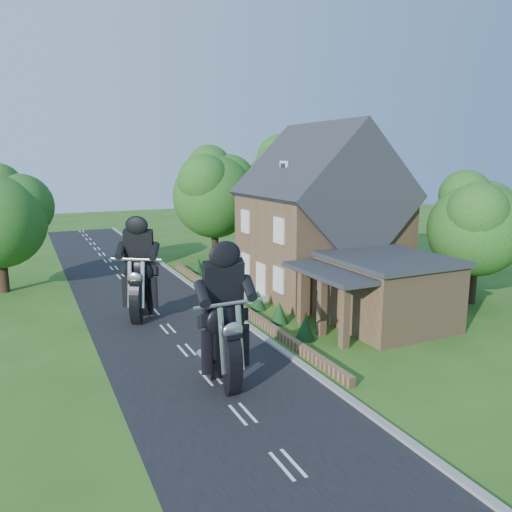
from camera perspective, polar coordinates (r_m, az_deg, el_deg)
name	(u,v)px	position (r m, az deg, el deg)	size (l,w,h in m)	color
ground	(186,350)	(21.97, -7.95, -10.64)	(120.00, 120.00, 0.00)	#2B5718
road	(186,350)	(21.97, -7.95, -10.62)	(7.00, 80.00, 0.02)	black
kerb	(263,336)	(23.20, 0.79, -9.17)	(0.30, 80.00, 0.12)	gray
garden_wall	(234,304)	(27.74, -2.55, -5.45)	(0.30, 22.00, 0.40)	olive
house	(321,221)	(30.59, 7.43, 3.96)	(9.54, 8.64, 10.24)	olive
annex	(384,290)	(25.31, 14.40, -3.74)	(7.05, 5.94, 3.44)	olive
tree_annex_side	(480,221)	(30.48, 24.20, 3.71)	(5.64, 5.20, 7.48)	black
tree_house_right	(375,200)	(36.21, 13.49, 6.19)	(6.51, 6.00, 8.40)	black
tree_behind_house	(292,182)	(41.00, 4.18, 8.47)	(7.81, 7.20, 10.08)	black
tree_behind_left	(219,189)	(39.35, -4.28, 7.63)	(6.94, 6.40, 9.16)	black
tree_far_road	(5,213)	(33.83, -26.80, 4.39)	(6.08, 5.60, 7.84)	black
shrub_a	(305,328)	(22.95, 5.64, -8.15)	(0.90, 0.90, 1.10)	black
shrub_b	(279,313)	(25.02, 2.69, -6.47)	(0.90, 0.90, 1.10)	black
shrub_c	(258,300)	(27.15, 0.21, -5.04)	(0.90, 0.90, 1.10)	black
shrub_d	(224,280)	(31.59, -3.69, -2.74)	(0.90, 0.90, 1.10)	black
shrub_e	(210,272)	(33.86, -5.25, -1.82)	(0.90, 0.90, 1.10)	black
shrub_f	(198,265)	(36.17, -6.61, -1.01)	(0.90, 0.90, 1.10)	black
motorcycle_lead	(224,366)	(18.28, -3.66, -12.45)	(0.44, 1.72, 1.61)	black
motorcycle_follow	(142,305)	(26.03, -12.94, -5.47)	(0.44, 1.72, 1.60)	black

